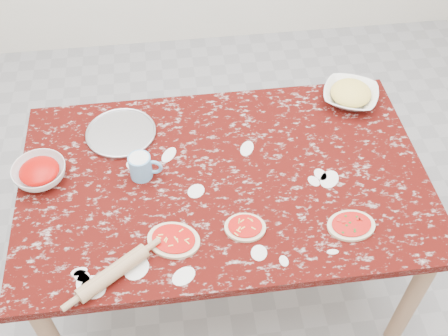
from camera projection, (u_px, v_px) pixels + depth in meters
ground at (224, 274)px, 2.67m from camera, size 4.00×4.00×0.00m
worktable at (224, 190)px, 2.17m from camera, size 1.60×1.00×0.75m
pizza_tray at (121, 133)px, 2.26m from camera, size 0.30×0.30×0.01m
sauce_bowl at (40, 173)px, 2.08m from camera, size 0.22×0.22×0.06m
cheese_bowl at (350, 96)px, 2.38m from camera, size 0.32×0.32×0.06m
flour_mug at (141, 166)px, 2.07m from camera, size 0.13×0.09×0.10m
pizza_left at (174, 240)px, 1.90m from camera, size 0.23×0.21×0.02m
pizza_mid at (245, 227)px, 1.94m from camera, size 0.17×0.15×0.02m
pizza_right at (351, 225)px, 1.95m from camera, size 0.18×0.14×0.02m
rolling_pin at (113, 273)px, 1.79m from camera, size 0.25×0.20×0.05m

